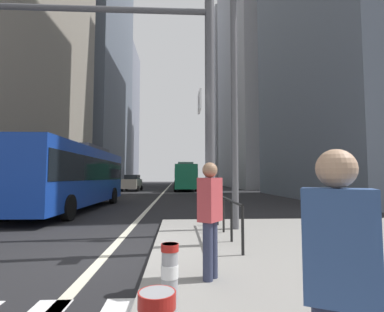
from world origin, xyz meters
The scene contains 19 objects.
ground_plane centered at (0.00, 20.00, 0.00)m, with size 160.00×160.00×0.00m, color black.
median_island centered at (5.50, -1.00, 0.07)m, with size 9.00×10.00×0.15m, color gray.
lane_centre_line centered at (0.00, 30.00, 0.01)m, with size 0.20×80.00×0.01m, color beige.
office_tower_left_mid centered at (-16.00, 48.56, 25.35)m, with size 13.46×25.58×50.71m, color slate.
office_tower_left_far centered at (-16.00, 74.13, 19.21)m, with size 11.00×20.34×38.43m, color slate.
office_tower_right_mid centered at (17.00, 43.02, 23.22)m, with size 13.37×25.17×46.44m, color #9E9EA3.
office_tower_right_far centered at (17.00, 66.95, 21.06)m, with size 13.67×17.56×42.13m, color #9E9EA3.
city_bus_blue_oncoming centered at (-3.79, 8.53, 1.84)m, with size 2.83×11.32×3.40m.
city_bus_red_receding centered at (2.43, 30.07, 1.84)m, with size 2.76×10.63×3.40m.
city_bus_red_distant centered at (2.30, 50.59, 1.84)m, with size 2.92×11.54×3.40m.
car_oncoming_mid centered at (-3.94, 28.79, 0.99)m, with size 2.17×4.27×1.94m.
car_receding_near centered at (2.51, 40.43, 0.99)m, with size 2.17×4.45×1.94m.
car_receding_far centered at (2.95, 40.90, 0.99)m, with size 2.14×4.11×1.94m.
traffic_signal_gantry centered at (-0.04, 0.00, 4.15)m, with size 6.81×0.65×6.00m.
street_lamp_post centered at (3.23, 2.03, 5.28)m, with size 5.50×0.32×8.00m.
bollard_left centered at (1.44, -3.27, 0.59)m, with size 0.20×0.20×0.78m.
pedestrian_railing centered at (2.80, 0.94, 0.85)m, with size 0.06×3.60×0.98m.
pedestrian_waiting centered at (2.02, -2.12, 1.12)m, with size 0.41×0.45×1.74m.
pedestrian_walking centered at (2.43, -4.92, 1.08)m, with size 0.45×0.38×1.68m.
Camera 1 is at (1.52, -6.54, 1.66)m, focal length 27.16 mm.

